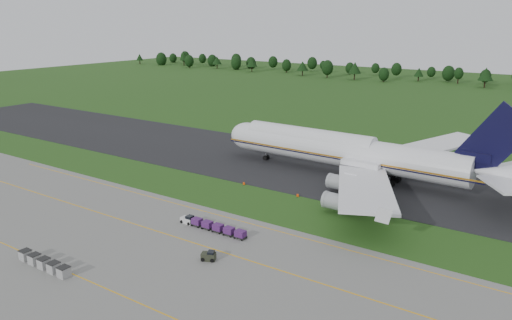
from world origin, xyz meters
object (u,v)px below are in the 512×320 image
Objects in this scene: baggage_train at (211,226)px; uld_row at (44,263)px; aircraft at (351,152)px; utility_cart at (208,257)px; edge_markers at (270,189)px.

baggage_train is 1.27× the size of uld_row.
uld_row is at bearing -105.56° from aircraft.
baggage_train is 11.45m from utility_cart.
baggage_train reaches higher than edge_markers.
baggage_train is at bearing -99.32° from aircraft.
uld_row is at bearing -139.90° from utility_cart.
aircraft is at bearing 80.68° from baggage_train.
utility_cart is at bearing -90.30° from aircraft.
aircraft is at bearing 89.70° from utility_cart.
utility_cart is (-0.27, -52.55, -5.33)m from aircraft.
aircraft is 44.26m from baggage_train.
baggage_train is 27.67m from uld_row.
uld_row is (-11.91, -24.97, 0.02)m from baggage_train.
aircraft is 29.46× the size of utility_cart.
aircraft is 22.79m from edge_markers.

